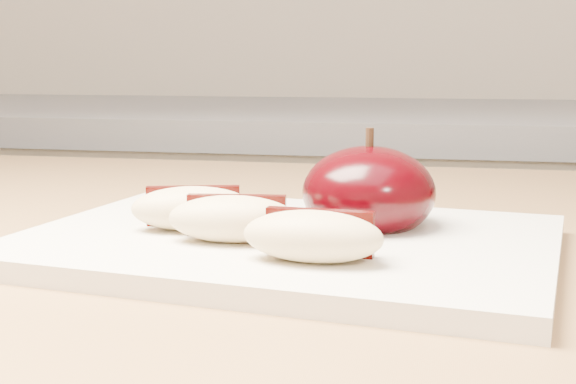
# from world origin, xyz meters

# --- Properties ---
(cutting_board) EXTENTS (0.34, 0.27, 0.01)m
(cutting_board) POSITION_xyz_m (0.08, 0.41, 0.91)
(cutting_board) COLOR silver
(cutting_board) RESTS_ON island_counter
(apple_half) EXTENTS (0.10, 0.10, 0.07)m
(apple_half) POSITION_xyz_m (0.12, 0.44, 0.93)
(apple_half) COLOR black
(apple_half) RESTS_ON cutting_board
(apple_wedge_a) EXTENTS (0.08, 0.05, 0.03)m
(apple_wedge_a) POSITION_xyz_m (0.02, 0.41, 0.93)
(apple_wedge_a) COLOR beige
(apple_wedge_a) RESTS_ON cutting_board
(apple_wedge_b) EXTENTS (0.08, 0.04, 0.03)m
(apple_wedge_b) POSITION_xyz_m (0.05, 0.38, 0.93)
(apple_wedge_b) COLOR beige
(apple_wedge_b) RESTS_ON cutting_board
(apple_wedge_c) EXTENTS (0.08, 0.04, 0.03)m
(apple_wedge_c) POSITION_xyz_m (0.10, 0.35, 0.93)
(apple_wedge_c) COLOR beige
(apple_wedge_c) RESTS_ON cutting_board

